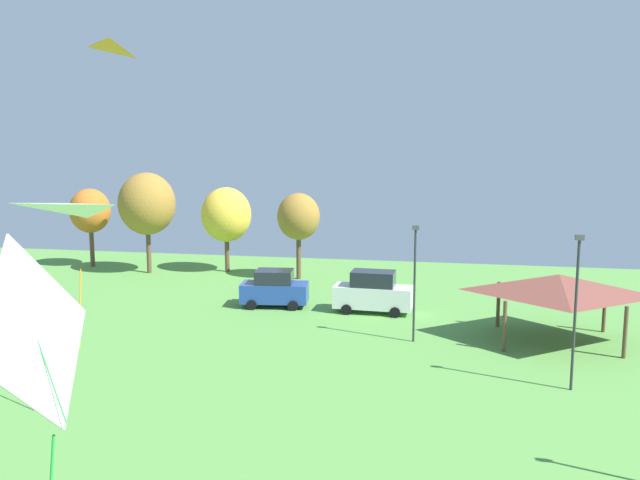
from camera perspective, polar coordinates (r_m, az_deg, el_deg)
The scene contains 12 objects.
kite_flying_0 at distance 38.33m, azimuth -15.02°, elevation 12.90°, with size 3.66×3.71×0.72m.
kite_flying_3 at distance 11.72m, azimuth -22.75°, elevation -8.03°, with size 1.04×3.25×6.50m.
kite_flying_5 at distance 26.89m, azimuth -18.89°, elevation -0.56°, with size 2.95×2.17×4.03m.
parked_car_leftmost at distance 43.06m, azimuth -3.85°, elevation -4.11°, with size 4.38×2.45×2.36m.
parked_car_second_from_left at distance 41.61m, azimuth 4.48°, elevation -4.42°, with size 4.82×2.12×2.59m.
park_pavilion at distance 37.49m, azimuth 19.46°, elevation -3.52°, with size 7.35×5.89×3.60m.
light_post_1 at distance 30.40m, azimuth 20.73°, elevation -5.07°, with size 0.36×0.20×6.71m.
light_post_3 at distance 35.56m, azimuth 7.98°, elevation -3.07°, with size 0.36×0.20×6.19m.
treeline_tree_0 at distance 58.75m, azimuth -18.79°, elevation 2.32°, with size 3.30×3.30×6.48m.
treeline_tree_1 at distance 54.61m, azimuth -14.37°, elevation 2.96°, with size 4.43×4.43×7.94m.
treeline_tree_2 at distance 53.97m, azimuth -7.90°, elevation 2.11°, with size 3.94×3.94×6.75m.
treeline_tree_3 at distance 50.70m, azimuth -1.82°, elevation 1.95°, with size 3.21×3.21×6.53m.
Camera 1 is at (2.82, 2.10, 10.71)m, focal length 38.00 mm.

